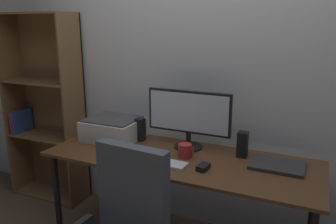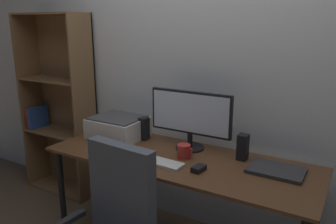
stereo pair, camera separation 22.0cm
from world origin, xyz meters
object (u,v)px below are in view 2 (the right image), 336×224
laptop (276,170)px  printer (118,127)px  monitor (190,116)px  mouse (199,169)px  speaker_right (243,147)px  speaker_left (144,129)px  keyboard (161,163)px  desk (178,169)px  coffee_mug (184,151)px  bookshelf (60,106)px

laptop → printer: size_ratio=0.80×
monitor → mouse: 0.44m
laptop → speaker_right: (-0.23, 0.08, 0.07)m
mouse → printer: (-0.80, 0.25, 0.06)m
monitor → laptop: bearing=-7.9°
speaker_left → speaker_right: size_ratio=1.00×
keyboard → laptop: laptop is taller
desk → speaker_right: size_ratio=10.54×
desk → speaker_right: (0.37, 0.18, 0.17)m
speaker_left → mouse: bearing=-26.6°
keyboard → coffee_mug: 0.18m
laptop → coffee_mug: bearing=-170.7°
monitor → printer: (-0.59, -0.06, -0.16)m
coffee_mug → mouse: bearing=-38.2°
coffee_mug → printer: bearing=169.7°
keyboard → speaker_left: 0.48m
desk → speaker_left: size_ratio=10.54×
speaker_right → desk: bearing=-154.7°
speaker_right → mouse: bearing=-119.1°
monitor → keyboard: (-0.03, -0.33, -0.23)m
coffee_mug → desk: bearing=-162.8°
desk → mouse: 0.26m
mouse → printer: printer is taller
speaker_left → printer: (-0.20, -0.05, -0.00)m
bookshelf → speaker_left: bearing=-8.2°
bookshelf → printer: bearing=-13.3°
speaker_left → desk: bearing=-24.0°
printer → speaker_left: bearing=13.8°
mouse → monitor: bearing=132.4°
mouse → speaker_left: bearing=160.7°
desk → bookshelf: (-1.46, 0.33, 0.17)m
keyboard → mouse: size_ratio=3.02×
coffee_mug → printer: 0.64m
monitor → mouse: monitor is taller
mouse → speaker_right: size_ratio=0.56×
laptop → speaker_left: (-1.00, 0.08, 0.07)m
desk → bookshelf: bookshelf is taller
monitor → printer: 0.61m
desk → speaker_left: speaker_left is taller
keyboard → printer: 0.62m
keyboard → mouse: mouse is taller
speaker_left → printer: speaker_left is taller
monitor → keyboard: monitor is taller
printer → monitor: bearing=5.6°
monitor → coffee_mug: size_ratio=5.76×
desk → laptop: (0.61, 0.10, 0.09)m
laptop → printer: bearing=179.2°
mouse → bookshelf: size_ratio=0.06×
desk → printer: size_ratio=4.48×
desk → speaker_right: 0.44m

